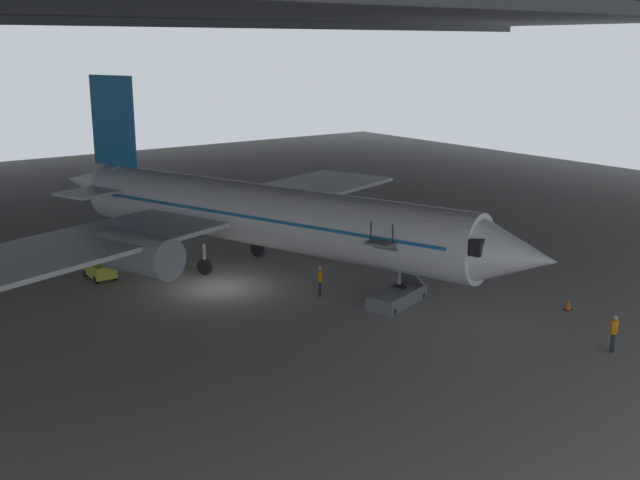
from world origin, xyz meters
name	(u,v)px	position (x,y,z in m)	size (l,w,h in m)	color
ground_plane	(220,288)	(0.00, 0.00, 0.00)	(110.00, 110.00, 0.00)	gray
airplane_main	(256,214)	(3.44, 1.71, 3.34)	(33.22, 33.50, 10.87)	white
boarding_stairs	(397,290)	(6.01, -7.53, 0.72)	(4.31, 2.64, 4.53)	slate
crew_worker_near_nose	(614,331)	(9.31, -17.65, 0.94)	(0.53, 0.31, 1.65)	#232838
crew_worker_by_stairs	(320,279)	(3.59, -4.27, 0.92)	(0.40, 0.45, 1.62)	#232838
traffic_cone_orange	(568,304)	(12.26, -13.25, 0.29)	(0.36, 0.36, 0.60)	black
baggage_tug	(100,270)	(-4.57, 5.50, 0.53)	(1.28, 2.20, 0.90)	yellow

